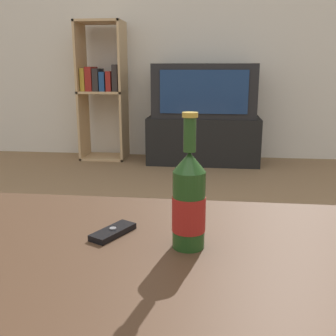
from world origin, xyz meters
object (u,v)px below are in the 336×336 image
Objects in this scene: television at (204,91)px; beer_bottle at (189,201)px; bookshelf at (102,88)px; cell_phone at (113,232)px; tv_stand at (203,140)px.

television reaches higher than beer_bottle.
bookshelf is (-0.91, 0.07, 0.02)m from television.
television is at bearing -4.54° from bookshelf.
beer_bottle reaches higher than cell_phone.
cell_phone is at bearing -93.03° from television.
beer_bottle is at bearing -89.06° from television.
tv_stand is at bearing 114.20° from cell_phone.
television is at bearing 90.94° from beer_bottle.
television is 2.96× the size of beer_bottle.
bookshelf reaches higher than tv_stand.
beer_bottle is at bearing -89.06° from tv_stand.
tv_stand is 0.42m from television.
television is (-0.00, -0.00, 0.42)m from tv_stand.
television is at bearing 114.20° from cell_phone.
television is 2.62m from beer_bottle.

